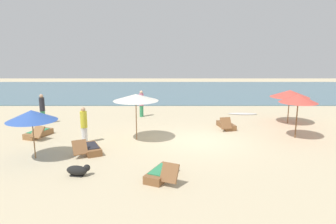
{
  "coord_description": "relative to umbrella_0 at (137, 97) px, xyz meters",
  "views": [
    {
      "loc": [
        -1.61,
        -14.2,
        4.43
      ],
      "look_at": [
        -1.69,
        1.55,
        1.1
      ],
      "focal_mm": 33.05,
      "sensor_mm": 36.0,
      "label": 1
    }
  ],
  "objects": [
    {
      "name": "person_1",
      "position": [
        -5.82,
        3.27,
        -1.19
      ],
      "size": [
        0.42,
        0.42,
        1.75
      ],
      "color": "#338C59",
      "rests_on": "ground_plane"
    },
    {
      "name": "umbrella_0",
      "position": [
        0.0,
        0.0,
        0.0
      ],
      "size": [
        2.15,
        2.15,
        2.25
      ],
      "color": "brown",
      "rests_on": "ground_plane"
    },
    {
      "name": "lounger_3",
      "position": [
        -4.98,
        0.52,
        -1.91
      ],
      "size": [
        1.15,
        1.79,
        0.68
      ],
      "color": "olive",
      "rests_on": "ground_plane"
    },
    {
      "name": "surfboard",
      "position": [
        6.52,
        5.84,
        -2.05
      ],
      "size": [
        1.96,
        0.68,
        0.07
      ],
      "color": "silver",
      "rests_on": "ground_plane"
    },
    {
      "name": "ground_plane",
      "position": [
        3.13,
        -0.2,
        -2.09
      ],
      "size": [
        60.0,
        60.0,
        0.0
      ],
      "primitive_type": "plane",
      "color": "beige"
    },
    {
      "name": "lounger_1",
      "position": [
        -1.8,
        -1.84,
        -1.91
      ],
      "size": [
        1.26,
        1.78,
        0.69
      ],
      "color": "brown",
      "rests_on": "ground_plane"
    },
    {
      "name": "person_0",
      "position": [
        -2.4,
        -0.45,
        -1.22
      ],
      "size": [
        0.35,
        0.35,
        1.71
      ],
      "color": "white",
      "rests_on": "ground_plane"
    },
    {
      "name": "person_2",
      "position": [
        -0.19,
        5.11,
        -1.21
      ],
      "size": [
        0.38,
        0.38,
        1.7
      ],
      "color": "#338C59",
      "rests_on": "ground_plane"
    },
    {
      "name": "lounger_2",
      "position": [
        1.31,
        -4.48,
        -1.91
      ],
      "size": [
        1.22,
        1.74,
        0.74
      ],
      "color": "brown",
      "rests_on": "ground_plane"
    },
    {
      "name": "umbrella_4",
      "position": [
        8.6,
        3.35,
        -0.32
      ],
      "size": [
        2.22,
        2.22,
        1.98
      ],
      "color": "brown",
      "rests_on": "ground_plane"
    },
    {
      "name": "ocean_water",
      "position": [
        3.13,
        16.8,
        -2.06
      ],
      "size": [
        48.0,
        16.0,
        0.06
      ],
      "primitive_type": "cube",
      "color": "slate",
      "rests_on": "ground_plane"
    },
    {
      "name": "lounger_0",
      "position": [
        4.74,
        2.2,
        -1.91
      ],
      "size": [
        0.92,
        1.73,
        0.74
      ],
      "color": "brown",
      "rests_on": "ground_plane"
    },
    {
      "name": "dog",
      "position": [
        -1.62,
        -4.27,
        -1.88
      ],
      "size": [
        0.86,
        0.48,
        0.39
      ],
      "color": "black",
      "rests_on": "ground_plane"
    },
    {
      "name": "umbrella_6",
      "position": [
        7.83,
        0.35,
        -0.11
      ],
      "size": [
        1.82,
        1.82,
        2.19
      ],
      "color": "brown",
      "rests_on": "ground_plane"
    },
    {
      "name": "umbrella_2",
      "position": [
        -3.86,
        -2.52,
        -0.31
      ],
      "size": [
        1.96,
        1.96,
        1.99
      ],
      "color": "olive",
      "rests_on": "ground_plane"
    }
  ]
}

